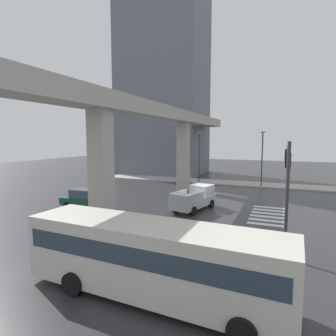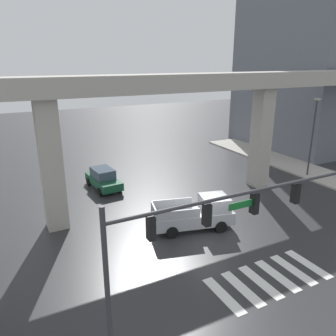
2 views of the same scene
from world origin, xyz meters
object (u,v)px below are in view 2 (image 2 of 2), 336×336
at_px(sedan_dark_green, 103,179).
at_px(traffic_signal_mast, 203,226).
at_px(street_lamp_mid_block, 313,128).
at_px(pickup_truck, 197,214).

distance_m(sedan_dark_green, traffic_signal_mast, 17.38).
distance_m(sedan_dark_green, street_lamp_mid_block, 19.07).
bearing_deg(traffic_signal_mast, pickup_truck, 58.93).
xyz_separation_m(pickup_truck, traffic_signal_mast, (-4.44, -7.37, 3.68)).
relative_size(pickup_truck, street_lamp_mid_block, 0.75).
xyz_separation_m(sedan_dark_green, street_lamp_mid_block, (17.83, -5.68, 3.70)).
distance_m(pickup_truck, traffic_signal_mast, 9.36).
bearing_deg(street_lamp_mid_block, pickup_truck, -165.05).
distance_m(traffic_signal_mast, street_lamp_mid_block, 22.02).
bearing_deg(pickup_truck, sedan_dark_green, 109.29).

